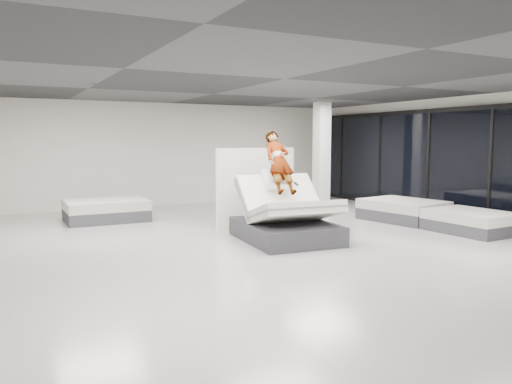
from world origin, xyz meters
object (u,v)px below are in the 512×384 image
flat_bed_left_far (106,210)px  column (322,155)px  person (279,175)px  flat_bed_right_far (403,210)px  remote (296,184)px  flat_bed_right_near (471,222)px  divider_panel (256,188)px  hero_bed (286,219)px

flat_bed_left_far → column: (6.47, -0.22, 1.33)m
person → column: (3.66, 3.73, 0.26)m
flat_bed_right_far → column: column is taller
remote → flat_bed_right_far: size_ratio=0.07×
flat_bed_right_far → flat_bed_right_near: size_ratio=1.17×
divider_panel → flat_bed_right_far: size_ratio=0.97×
divider_panel → flat_bed_right_far: (3.74, -0.95, -0.67)m
column → flat_bed_right_near: bearing=-85.1°
flat_bed_right_far → column: 3.52m
flat_bed_left_far → column: 6.61m
person → column: size_ratio=0.49×
divider_panel → column: column is taller
remote → column: (3.48, 4.10, 0.43)m
hero_bed → person: person is taller
remote → flat_bed_right_far: remote is taller
hero_bed → person: 0.95m
flat_bed_left_far → divider_panel: bearing=-39.9°
hero_bed → column: 5.61m
remote → person: bearing=122.2°
flat_bed_right_near → column: column is taller
remote → flat_bed_right_near: 4.17m
person → remote: 0.45m
remote → divider_panel: divider_panel is taller
flat_bed_left_far → person: bearing=-54.6°
person → flat_bed_left_far: person is taller
flat_bed_right_far → flat_bed_right_near: bearing=-85.1°
column → divider_panel: bearing=-146.5°
person → divider_panel: 1.51m
column → person: bearing=-134.5°
hero_bed → flat_bed_right_near: 4.29m
flat_bed_left_far → remote: bearing=-55.3°
hero_bed → column: column is taller
divider_panel → flat_bed_right_far: bearing=-16.4°
hero_bed → remote: hero_bed is taller
divider_panel → flat_bed_right_near: bearing=-38.6°
person → flat_bed_right_far: bearing=12.5°
remote → flat_bed_right_near: (3.92, -1.07, -0.93)m
flat_bed_right_near → flat_bed_left_far: bearing=142.0°
person → column: bearing=51.0°
flat_bed_left_far → column: size_ratio=0.62×
remote → flat_bed_right_near: size_ratio=0.08×
divider_panel → flat_bed_left_far: (-3.01, 2.51, -0.66)m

